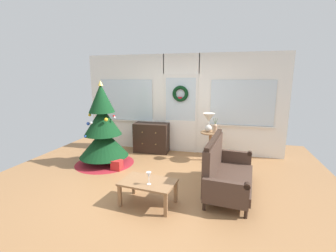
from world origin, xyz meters
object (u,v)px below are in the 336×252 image
settee_sofa (224,171)px  coffee_table (148,185)px  christmas_tree (103,133)px  flower_vase (215,128)px  dresser_cabinet (151,138)px  side_table (210,140)px  table_lamp (209,120)px  wine_glass (149,175)px  gift_box (117,165)px

settee_sofa → coffee_table: bearing=-146.6°
christmas_tree → flower_vase: size_ratio=5.43×
dresser_cabinet → flower_vase: 1.75m
side_table → table_lamp: (-0.06, 0.04, 0.49)m
table_lamp → christmas_tree: bearing=-159.7°
dresser_cabinet → side_table: 1.59m
christmas_tree → dresser_cabinet: 1.38m
wine_glass → table_lamp: bearing=74.2°
dresser_cabinet → settee_sofa: 2.61m
coffee_table → gift_box: 1.61m
wine_glass → dresser_cabinet: bearing=107.8°
gift_box → dresser_cabinet: bearing=76.5°
dresser_cabinet → coffee_table: bearing=-72.6°
table_lamp → gift_box: bearing=-148.2°
flower_vase → gift_box: bearing=-152.5°
christmas_tree → flower_vase: (2.45, 0.75, 0.10)m
flower_vase → table_lamp: bearing=148.0°
coffee_table → wine_glass: 0.22m
coffee_table → gift_box: bearing=134.4°
wine_glass → gift_box: 1.75m
christmas_tree → table_lamp: size_ratio=4.32×
coffee_table → settee_sofa: bearing=33.4°
settee_sofa → side_table: bearing=103.4°
table_lamp → flower_vase: 0.25m
flower_vase → coffee_table: (-0.88, -2.18, -0.49)m
table_lamp → settee_sofa: bearing=-74.9°
gift_box → christmas_tree: bearing=147.3°
flower_vase → dresser_cabinet: bearing=168.6°
flower_vase → wine_glass: flower_vase is taller
settee_sofa → christmas_tree: bearing=165.7°
christmas_tree → settee_sofa: bearing=-14.3°
christmas_tree → coffee_table: size_ratio=2.13×
christmas_tree → settee_sofa: 2.82m
wine_glass → coffee_table: bearing=117.1°
table_lamp → flower_vase: size_ratio=1.26×
christmas_tree → flower_vase: christmas_tree is taller
dresser_cabinet → table_lamp: bearing=-8.8°
settee_sofa → coffee_table: settee_sofa is taller
table_lamp → coffee_table: size_ratio=0.49×
settee_sofa → side_table: settee_sofa is taller
flower_vase → side_table: bearing=149.0°
gift_box → wine_glass: bearing=-46.6°
coffee_table → wine_glass: wine_glass is taller
side_table → wine_glass: side_table is taller
dresser_cabinet → gift_box: bearing=-103.5°
dresser_cabinet → side_table: dresser_cabinet is taller
side_table → table_lamp: bearing=146.3°
dresser_cabinet → coffee_table: (0.79, -2.52, -0.06)m
flower_vase → coffee_table: 2.40m
flower_vase → christmas_tree: bearing=-163.1°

